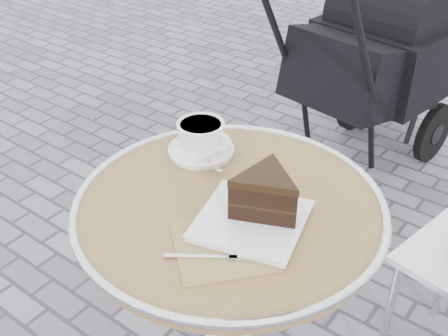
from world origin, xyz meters
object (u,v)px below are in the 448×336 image
Objects in this scene: cake_plate_set at (261,201)px; cappuccino_set at (202,140)px; cafe_table at (229,257)px; baby_stroller at (375,68)px.

cappuccino_set is at bearing 138.10° from cake_plate_set.
cake_plate_set is at bearing -4.92° from cafe_table.
cafe_table is 0.67× the size of baby_stroller.
cappuccino_set is 1.35m from baby_stroller.
baby_stroller reaches higher than cappuccino_set.
cappuccino_set reaches higher than cafe_table.
cafe_table is 0.31m from cappuccino_set.
cafe_table is 0.24m from cake_plate_set.
baby_stroller reaches higher than cake_plate_set.
baby_stroller is (-0.27, 1.45, -0.07)m from cafe_table.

